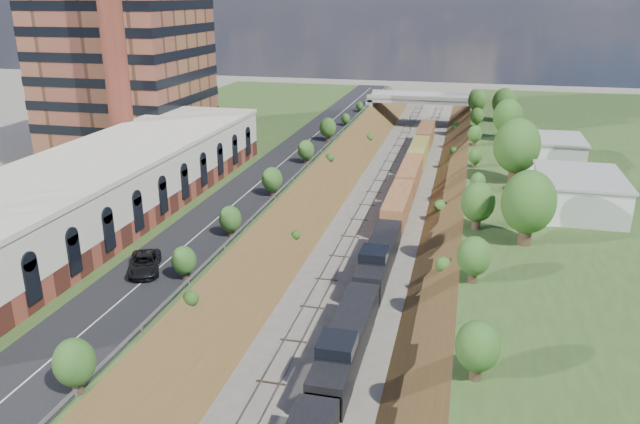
% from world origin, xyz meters
% --- Properties ---
extents(platform_left, '(44.00, 180.00, 5.00)m').
position_xyz_m(platform_left, '(-33.00, 60.00, 2.50)').
color(platform_left, '#334E20').
rests_on(platform_left, ground).
extents(embankment_left, '(10.00, 180.00, 10.00)m').
position_xyz_m(embankment_left, '(-11.00, 60.00, 0.00)').
color(embankment_left, brown).
rests_on(embankment_left, ground).
extents(embankment_right, '(10.00, 180.00, 10.00)m').
position_xyz_m(embankment_right, '(11.00, 60.00, 0.00)').
color(embankment_right, brown).
rests_on(embankment_right, ground).
extents(rail_left_track, '(1.58, 180.00, 0.18)m').
position_xyz_m(rail_left_track, '(-2.60, 60.00, 0.09)').
color(rail_left_track, gray).
rests_on(rail_left_track, ground).
extents(rail_right_track, '(1.58, 180.00, 0.18)m').
position_xyz_m(rail_right_track, '(2.60, 60.00, 0.09)').
color(rail_right_track, gray).
rests_on(rail_right_track, ground).
extents(road, '(8.00, 180.00, 0.10)m').
position_xyz_m(road, '(-15.50, 60.00, 5.05)').
color(road, black).
rests_on(road, platform_left).
extents(guardrail, '(0.10, 171.00, 0.70)m').
position_xyz_m(guardrail, '(-11.40, 59.80, 5.55)').
color(guardrail, '#99999E').
rests_on(guardrail, platform_left).
extents(commercial_building, '(14.30, 62.30, 7.00)m').
position_xyz_m(commercial_building, '(-28.00, 38.00, 8.51)').
color(commercial_building, brown).
rests_on(commercial_building, platform_left).
extents(smokestack, '(3.20, 3.20, 40.00)m').
position_xyz_m(smokestack, '(-36.00, 56.00, 25.00)').
color(smokestack, brown).
rests_on(smokestack, platform_left).
extents(overpass, '(24.50, 8.30, 7.40)m').
position_xyz_m(overpass, '(0.00, 122.00, 4.92)').
color(overpass, gray).
rests_on(overpass, ground).
extents(white_building_near, '(9.00, 12.00, 4.00)m').
position_xyz_m(white_building_near, '(23.50, 52.00, 7.00)').
color(white_building_near, silver).
rests_on(white_building_near, platform_right).
extents(white_building_far, '(8.00, 10.00, 3.60)m').
position_xyz_m(white_building_far, '(23.00, 74.00, 6.80)').
color(white_building_far, silver).
rests_on(white_building_far, platform_right).
extents(tree_right_large, '(5.25, 5.25, 7.61)m').
position_xyz_m(tree_right_large, '(17.00, 40.00, 9.38)').
color(tree_right_large, '#473323').
rests_on(tree_right_large, platform_right).
extents(tree_left_crest, '(2.45, 2.45, 3.55)m').
position_xyz_m(tree_left_crest, '(-11.80, 20.00, 7.04)').
color(tree_left_crest, '#473323').
rests_on(tree_left_crest, platform_left).
extents(freight_train, '(2.76, 111.89, 4.55)m').
position_xyz_m(freight_train, '(2.60, 54.75, 2.40)').
color(freight_train, black).
rests_on(freight_train, ground).
extents(suv, '(4.60, 6.13, 1.55)m').
position_xyz_m(suv, '(-16.33, 25.12, 5.87)').
color(suv, black).
rests_on(suv, road).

